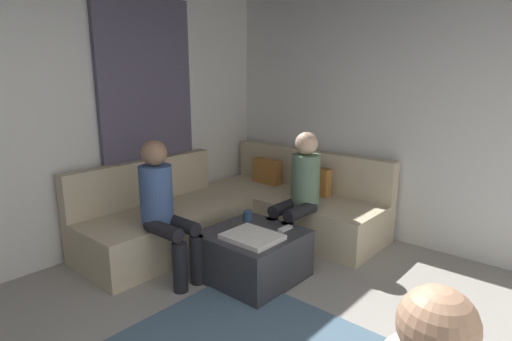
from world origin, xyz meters
The scene contains 10 objects.
wall_back centered at (0.00, 2.94, 1.35)m, with size 6.00×0.12×2.70m, color silver.
wall_left centered at (-2.94, 0.00, 1.35)m, with size 0.12×6.00×2.70m, color silver.
curtain_panel centered at (-2.84, 1.30, 1.25)m, with size 0.06×1.10×2.50m, color #595166.
sectional_couch centered at (-2.08, 1.88, 0.28)m, with size 2.10×2.55×0.87m.
ottoman centered at (-1.34, 1.26, 0.21)m, with size 0.76×0.76×0.42m, color #333338.
folded_blanket centered at (-1.24, 1.14, 0.44)m, with size 0.44×0.36×0.04m, color white.
coffee_mug centered at (-1.56, 1.44, 0.47)m, with size 0.08×0.08×0.10m, color #334C72.
game_remote centered at (-1.16, 1.48, 0.43)m, with size 0.05×0.15×0.02m, color white.
person_on_couch_back centered at (-1.34, 1.93, 0.66)m, with size 0.30×0.60×1.20m.
person_on_couch_side centered at (-1.93, 0.78, 0.66)m, with size 0.60×0.30×1.20m.
Camera 1 is at (0.83, -1.19, 1.73)m, focal length 28.66 mm.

